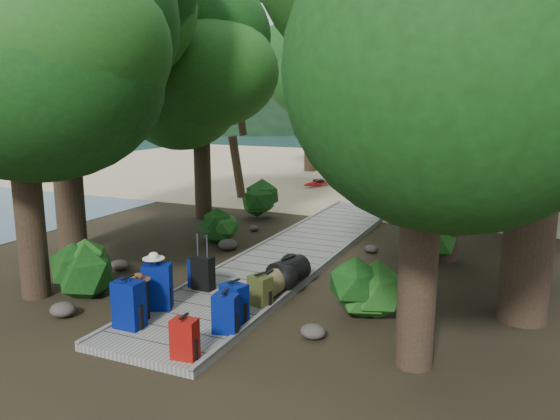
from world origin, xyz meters
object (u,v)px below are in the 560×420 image
at_px(backpack_right_a, 185,337).
at_px(backpack_right_b, 226,312).
at_px(backpack_left_c, 157,284).
at_px(lone_suitcase_on_sand, 387,195).
at_px(duffel_right_khaki, 269,285).
at_px(backpack_left_a, 129,302).
at_px(sun_lounger, 457,192).
at_px(backpack_left_b, 135,300).
at_px(backpack_right_d, 260,289).
at_px(duffel_right_black, 288,271).
at_px(suitcase_on_boardwalk, 203,273).
at_px(backpack_right_c, 234,301).
at_px(backpack_left_d, 200,271).
at_px(kayak, 318,182).

bearing_deg(backpack_right_a, backpack_right_b, 77.78).
distance_m(backpack_left_c, lone_suitcase_on_sand, 11.24).
bearing_deg(duffel_right_khaki, backpack_left_c, -138.72).
bearing_deg(backpack_left_a, backpack_right_a, -20.69).
bearing_deg(sun_lounger, backpack_left_b, -94.31).
xyz_separation_m(backpack_right_d, duffel_right_black, (0.01, 1.20, -0.04)).
relative_size(backpack_left_b, duffel_right_khaki, 1.02).
xyz_separation_m(duffel_right_khaki, suitcase_on_boardwalk, (-1.27, -0.13, 0.10)).
height_order(backpack_right_c, lone_suitcase_on_sand, backpack_right_c).
xyz_separation_m(backpack_right_c, duffel_right_black, (0.07, 1.99, -0.09)).
xyz_separation_m(backpack_left_c, backpack_right_d, (1.48, 0.83, -0.14)).
bearing_deg(suitcase_on_boardwalk, backpack_left_c, -95.49).
distance_m(backpack_left_b, suitcase_on_boardwalk, 1.68).
bearing_deg(backpack_right_c, backpack_left_d, 152.78).
bearing_deg(backpack_right_a, duffel_right_black, 82.11).
xyz_separation_m(backpack_right_a, duffel_right_khaki, (0.04, 2.55, -0.09)).
height_order(backpack_left_a, backpack_right_a, backpack_left_a).
xyz_separation_m(backpack_left_d, suitcase_on_boardwalk, (0.13, -0.11, 0.01)).
distance_m(duffel_right_khaki, duffel_right_black, 0.80).
bearing_deg(backpack_left_d, backpack_right_b, -50.95).
bearing_deg(backpack_right_c, backpack_right_b, -64.45).
bearing_deg(suitcase_on_boardwalk, backpack_right_c, -36.67).
xyz_separation_m(backpack_right_d, kayak, (-3.77, 13.12, -0.21)).
relative_size(backpack_right_b, backpack_right_d, 1.17).
relative_size(backpack_right_c, kayak, 0.19).
height_order(backpack_left_d, backpack_right_d, backpack_left_d).
distance_m(backpack_left_a, suitcase_on_boardwalk, 1.93).
distance_m(backpack_right_a, duffel_right_khaki, 2.55).
relative_size(backpack_left_a, backpack_right_d, 1.45).
distance_m(backpack_right_b, lone_suitcase_on_sand, 11.55).
height_order(backpack_right_b, kayak, backpack_right_b).
bearing_deg(backpack_left_c, kayak, 74.76).
relative_size(backpack_left_b, backpack_left_c, 0.78).
height_order(kayak, sun_lounger, sun_lounger).
distance_m(suitcase_on_boardwalk, kayak, 13.08).
relative_size(backpack_right_d, duffel_right_black, 0.72).
height_order(suitcase_on_boardwalk, lone_suitcase_on_sand, suitcase_on_boardwalk).
bearing_deg(backpack_right_c, sun_lounger, 95.34).
distance_m(backpack_right_b, backpack_right_d, 1.21).
distance_m(backpack_right_b, backpack_right_c, 0.43).
height_order(backpack_right_a, sun_lounger, backpack_right_a).
xyz_separation_m(backpack_right_a, backpack_right_b, (0.09, 0.94, 0.02)).
bearing_deg(lone_suitcase_on_sand, sun_lounger, 43.60).
height_order(backpack_right_a, kayak, backpack_right_a).
relative_size(backpack_left_b, kayak, 0.19).
bearing_deg(backpack_right_a, backpack_right_c, 83.28).
xyz_separation_m(backpack_right_d, sun_lounger, (1.80, 12.22, -0.09)).
bearing_deg(backpack_right_d, kayak, 121.94).
height_order(backpack_left_c, backpack_left_d, backpack_left_c).
relative_size(backpack_right_b, suitcase_on_boardwalk, 1.05).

